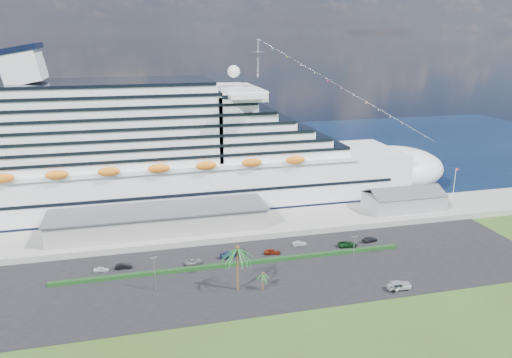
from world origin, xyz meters
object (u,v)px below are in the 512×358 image
object	(u,v)px
parked_car_3	(230,254)
boat_trailer	(398,285)
cruise_ship	(163,159)
pickup_truck	(399,286)

from	to	relation	value
parked_car_3	boat_trailer	distance (m)	42.57
cruise_ship	pickup_truck	bearing A→B (deg)	-55.89
parked_car_3	cruise_ship	bearing A→B (deg)	-0.72
parked_car_3	boat_trailer	bearing A→B (deg)	-145.59
cruise_ship	pickup_truck	world-z (taller)	cruise_ship
pickup_truck	boat_trailer	world-z (taller)	pickup_truck
boat_trailer	cruise_ship	bearing A→B (deg)	124.14
parked_car_3	boat_trailer	size ratio (longest dim) A/B	0.89
boat_trailer	pickup_truck	bearing A→B (deg)	-95.36
cruise_ship	pickup_truck	size ratio (longest dim) A/B	35.06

